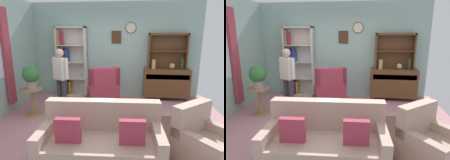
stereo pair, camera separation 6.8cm
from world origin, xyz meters
TOP-DOWN VIEW (x-y plane):
  - ground_plane at (0.00, 0.00)m, footprint 5.40×4.60m
  - wall_back at (0.00, 2.13)m, footprint 5.00×0.09m
  - area_rug at (0.20, -0.30)m, footprint 2.59×1.80m
  - bookshelf at (-1.39, 1.94)m, footprint 0.90×0.30m
  - sideboard at (1.52, 1.86)m, footprint 1.30×0.45m
  - sideboard_hutch at (1.52, 1.97)m, footprint 1.10×0.26m
  - vase_tall at (1.13, 1.78)m, footprint 0.11×0.11m
  - vase_round at (1.65, 1.79)m, footprint 0.15×0.15m
  - bottle_wine at (1.91, 1.77)m, footprint 0.07×0.07m
  - couch_floral at (0.09, -1.20)m, footprint 1.83×0.93m
  - armchair_floral at (1.64, -1.05)m, footprint 1.07×1.08m
  - wingback_chair at (-0.25, 1.22)m, footprint 1.00×1.01m
  - plant_stand at (-1.82, 0.37)m, footprint 0.52×0.52m
  - potted_plant_large at (-1.80, 0.36)m, footprint 0.38×0.38m
  - person_reading at (-1.21, 0.68)m, footprint 0.49×0.34m
  - coffee_table at (0.19, -0.24)m, footprint 0.80×0.50m
  - book_stack at (0.16, -0.30)m, footprint 0.22×0.13m

SIDE VIEW (x-z plane):
  - ground_plane at x=0.00m, z-range -0.02..0.00m
  - area_rug at x=0.20m, z-range 0.00..0.01m
  - armchair_floral at x=1.64m, z-range -0.15..0.73m
  - couch_floral at x=0.09m, z-range -0.14..0.76m
  - coffee_table at x=0.19m, z-range 0.14..0.56m
  - wingback_chair at x=-0.25m, z-range -0.14..0.91m
  - plant_stand at x=-1.82m, z-range 0.08..0.73m
  - book_stack at x=0.16m, z-range 0.42..0.46m
  - sideboard at x=1.52m, z-range 0.05..0.97m
  - person_reading at x=-1.21m, z-range 0.13..1.69m
  - potted_plant_large at x=-1.80m, z-range 0.70..1.22m
  - vase_round at x=1.65m, z-range 0.92..1.09m
  - bookshelf at x=-1.39m, z-range -0.04..2.06m
  - vase_tall at x=1.13m, z-range 0.92..1.19m
  - bottle_wine at x=1.91m, z-range 0.92..1.22m
  - wall_back at x=0.00m, z-range 0.01..2.81m
  - sideboard_hutch at x=1.52m, z-range 1.06..2.06m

